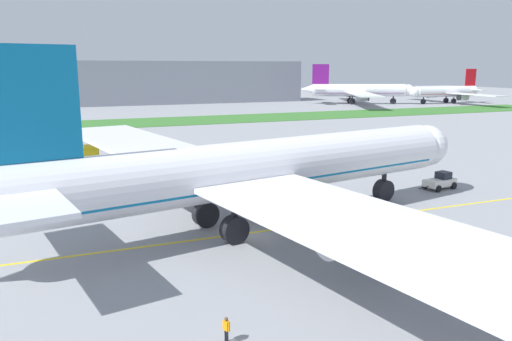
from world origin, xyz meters
name	(u,v)px	position (x,y,z in m)	size (l,w,h in m)	color
ground_plane	(248,236)	(0.00, 0.00, 0.00)	(600.00, 600.00, 0.00)	gray
apron_taxi_line	(245,233)	(0.00, 0.74, 0.00)	(280.00, 0.36, 0.01)	yellow
grass_median_strip	(118,123)	(0.00, 101.54, 0.05)	(320.00, 24.00, 0.10)	#38722D
airliner_foreground	(246,171)	(0.56, 1.99, 5.83)	(56.83, 92.26, 17.16)	white
pushback_tug	(440,181)	(29.75, 7.78, 1.01)	(6.37, 3.11, 2.21)	white
ground_crew_wingwalker_port	(226,327)	(-7.72, -16.70, 0.97)	(0.36, 0.53, 1.59)	black
service_truck_baggage_loader	(80,156)	(-12.88, 41.19, 1.69)	(6.27, 4.52, 3.18)	yellow
parked_airliner_far_right	(357,91)	(103.87, 140.63, 5.67)	(45.39, 72.88, 16.72)	white
parked_airliner_far_outer	(447,92)	(142.08, 129.07, 5.00)	(38.31, 59.26, 14.75)	white
terminal_building	(186,82)	(38.30, 175.58, 9.00)	(102.96, 20.00, 18.00)	gray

